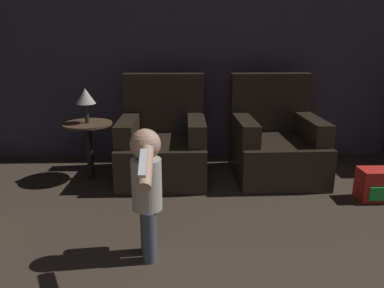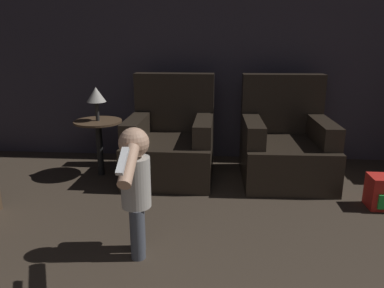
{
  "view_description": "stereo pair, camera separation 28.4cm",
  "coord_description": "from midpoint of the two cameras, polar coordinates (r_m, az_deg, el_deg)",
  "views": [
    {
      "loc": [
        -0.12,
        0.39,
        1.32
      ],
      "look_at": [
        -0.05,
        3.12,
        0.53
      ],
      "focal_mm": 35.0,
      "sensor_mm": 36.0,
      "label": 1
    },
    {
      "loc": [
        0.16,
        0.4,
        1.32
      ],
      "look_at": [
        -0.05,
        3.12,
        0.53
      ],
      "focal_mm": 35.0,
      "sensor_mm": 36.0,
      "label": 2
    }
  ],
  "objects": [
    {
      "name": "lamp",
      "position": [
        3.59,
        -18.16,
        6.82
      ],
      "size": [
        0.18,
        0.18,
        0.32
      ],
      "color": "#262626",
      "rests_on": "side_table"
    },
    {
      "name": "wall_back",
      "position": [
        4.1,
        -1.88,
        15.85
      ],
      "size": [
        8.4,
        0.05,
        2.6
      ],
      "color": "#3D3842",
      "rests_on": "ground_plane"
    },
    {
      "name": "side_table",
      "position": [
        3.65,
        -17.7,
        1.58
      ],
      "size": [
        0.45,
        0.45,
        0.55
      ],
      "color": "black",
      "rests_on": "ground_plane"
    },
    {
      "name": "toy_backpack",
      "position": [
        3.41,
        24.07,
        -5.72
      ],
      "size": [
        0.27,
        0.22,
        0.26
      ],
      "color": "red",
      "rests_on": "ground_plane"
    },
    {
      "name": "armchair_right",
      "position": [
        3.69,
        10.41,
        0.1
      ],
      "size": [
        0.82,
        0.89,
        0.96
      ],
      "rotation": [
        0.0,
        0.0,
        0.02
      ],
      "color": "black",
      "rests_on": "ground_plane"
    },
    {
      "name": "person_toddler",
      "position": [
        2.23,
        -10.6,
        -6.18
      ],
      "size": [
        0.18,
        0.56,
        0.81
      ],
      "rotation": [
        0.0,
        0.0,
        1.76
      ],
      "color": "#474C56",
      "rests_on": "ground_plane"
    },
    {
      "name": "armchair_left",
      "position": [
        3.62,
        -6.67,
        -0.02
      ],
      "size": [
        0.8,
        0.88,
        0.96
      ],
      "rotation": [
        0.0,
        0.0,
        -0.01
      ],
      "color": "black",
      "rests_on": "ground_plane"
    }
  ]
}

